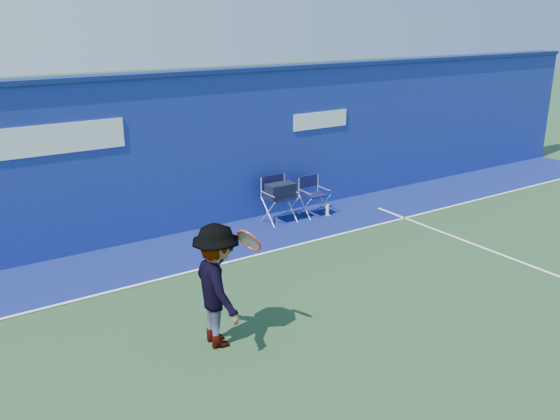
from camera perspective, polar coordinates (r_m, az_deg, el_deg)
ground at (r=7.73m, az=4.81°, el=-13.45°), size 80.00×80.00×0.00m
stadium_wall at (r=11.39m, az=-11.42°, el=5.21°), size 24.00×0.50×3.08m
out_of_bounds_strip at (r=10.88m, az=-8.66°, el=-3.80°), size 24.00×1.80×0.01m
court_lines at (r=8.13m, az=2.15°, el=-11.55°), size 24.00×12.00×0.01m
directors_chair_left at (r=12.08m, az=-0.05°, el=0.64°), size 0.57×0.51×0.95m
directors_chair_right at (r=12.53m, az=3.27°, el=0.63°), size 0.50×0.45×0.83m
water_bottle at (r=12.58m, az=4.59°, el=-0.00°), size 0.07×0.07×0.25m
tennis_player at (r=7.55m, az=-6.03°, el=-7.25°), size 0.92×1.11×1.63m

